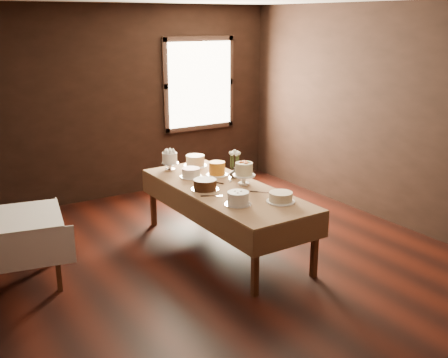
# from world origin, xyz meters

# --- Properties ---
(floor) EXTENTS (5.00, 6.00, 0.01)m
(floor) POSITION_xyz_m (0.00, 0.00, 0.00)
(floor) COLOR black
(floor) RESTS_ON ground
(wall_back) EXTENTS (5.00, 0.02, 2.80)m
(wall_back) POSITION_xyz_m (0.00, 3.00, 1.40)
(wall_back) COLOR black
(wall_back) RESTS_ON ground
(wall_right) EXTENTS (0.02, 6.00, 2.80)m
(wall_right) POSITION_xyz_m (2.50, 0.00, 1.40)
(wall_right) COLOR black
(wall_right) RESTS_ON ground
(window) EXTENTS (1.10, 0.05, 1.30)m
(window) POSITION_xyz_m (1.30, 2.94, 1.60)
(window) COLOR #FFEABF
(window) RESTS_ON wall_back
(display_table) EXTENTS (0.96, 2.41, 0.74)m
(display_table) POSITION_xyz_m (0.19, 0.48, 0.69)
(display_table) COLOR #472716
(display_table) RESTS_ON ground
(side_table) EXTENTS (1.00, 1.00, 0.71)m
(side_table) POSITION_xyz_m (-2.01, 0.89, 0.63)
(side_table) COLOR #472716
(side_table) RESTS_ON ground
(cake_meringue) EXTENTS (0.24, 0.24, 0.24)m
(cake_meringue) POSITION_xyz_m (-0.00, 1.47, 0.85)
(cake_meringue) COLOR silver
(cake_meringue) RESTS_ON display_table
(cake_speckled) EXTENTS (0.30, 0.30, 0.14)m
(cake_speckled) POSITION_xyz_m (0.37, 1.48, 0.81)
(cake_speckled) COLOR white
(cake_speckled) RESTS_ON display_table
(cake_lattice) EXTENTS (0.31, 0.31, 0.10)m
(cake_lattice) POSITION_xyz_m (0.08, 1.06, 0.79)
(cake_lattice) COLOR white
(cake_lattice) RESTS_ON display_table
(cake_caramel) EXTENTS (0.27, 0.27, 0.17)m
(cake_caramel) POSITION_xyz_m (0.38, 0.96, 0.82)
(cake_caramel) COLOR white
(cake_caramel) RESTS_ON display_table
(cake_chocolate) EXTENTS (0.31, 0.31, 0.12)m
(cake_chocolate) POSITION_xyz_m (-0.04, 0.54, 0.80)
(cake_chocolate) COLOR silver
(cake_chocolate) RESTS_ON display_table
(cake_flowers) EXTENTS (0.29, 0.29, 0.27)m
(cake_flowers) POSITION_xyz_m (0.45, 0.48, 0.86)
(cake_flowers) COLOR white
(cake_flowers) RESTS_ON display_table
(cake_swirl) EXTENTS (0.31, 0.31, 0.14)m
(cake_swirl) POSITION_xyz_m (-0.01, -0.08, 0.81)
(cake_swirl) COLOR silver
(cake_swirl) RESTS_ON display_table
(cake_cream) EXTENTS (0.34, 0.34, 0.11)m
(cake_cream) POSITION_xyz_m (0.42, -0.25, 0.79)
(cake_cream) COLOR white
(cake_cream) RESTS_ON display_table
(cake_server_a) EXTENTS (0.24, 0.09, 0.01)m
(cake_server_a) POSITION_xyz_m (0.21, 0.18, 0.75)
(cake_server_a) COLOR silver
(cake_server_a) RESTS_ON display_table
(cake_server_b) EXTENTS (0.19, 0.19, 0.01)m
(cake_server_b) POSITION_xyz_m (0.47, 0.09, 0.75)
(cake_server_b) COLOR silver
(cake_server_b) RESTS_ON display_table
(cake_server_c) EXTENTS (0.12, 0.23, 0.01)m
(cake_server_c) POSITION_xyz_m (0.18, 0.76, 0.75)
(cake_server_c) COLOR silver
(cake_server_c) RESTS_ON display_table
(cake_server_d) EXTENTS (0.15, 0.22, 0.01)m
(cake_server_d) POSITION_xyz_m (0.45, 0.77, 0.75)
(cake_server_d) COLOR silver
(cake_server_d) RESTS_ON display_table
(cake_server_e) EXTENTS (0.22, 0.14, 0.01)m
(cake_server_e) POSITION_xyz_m (-0.05, 0.28, 0.75)
(cake_server_e) COLOR silver
(cake_server_e) RESTS_ON display_table
(flower_vase) EXTENTS (0.16, 0.16, 0.13)m
(flower_vase) POSITION_xyz_m (0.50, 0.75, 0.81)
(flower_vase) COLOR #2D2823
(flower_vase) RESTS_ON display_table
(flower_bouquet) EXTENTS (0.14, 0.14, 0.20)m
(flower_bouquet) POSITION_xyz_m (0.50, 0.75, 0.99)
(flower_bouquet) COLOR white
(flower_bouquet) RESTS_ON flower_vase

